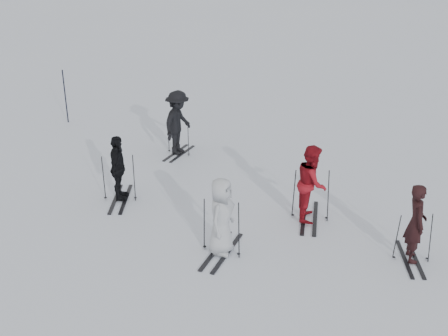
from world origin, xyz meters
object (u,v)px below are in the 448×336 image
(skier_near_dark, at_px, (416,224))
(skier_uphill_left, at_px, (118,169))
(skier_grey, at_px, (221,217))
(skier_red, at_px, (312,184))
(skier_uphill_far, at_px, (178,123))
(piste_marker, at_px, (65,97))

(skier_near_dark, distance_m, skier_uphill_left, 7.26)
(skier_grey, bearing_deg, skier_near_dark, -72.53)
(skier_uphill_left, bearing_deg, skier_grey, -133.72)
(skier_red, xyz_separation_m, skier_grey, (-2.36, -1.18, -0.07))
(skier_near_dark, bearing_deg, skier_red, 50.37)
(skier_red, xyz_separation_m, skier_uphill_left, (-4.56, 1.77, -0.07))
(skier_uphill_far, bearing_deg, skier_red, -115.25)
(skier_red, bearing_deg, skier_grey, 135.81)
(skier_uphill_far, bearing_deg, skier_uphill_left, -177.10)
(skier_near_dark, relative_size, piste_marker, 0.90)
(skier_near_dark, height_order, skier_grey, skier_near_dark)
(skier_grey, bearing_deg, skier_red, -32.67)
(skier_grey, relative_size, skier_uphill_far, 0.87)
(piste_marker, bearing_deg, skier_uphill_left, -73.83)
(skier_near_dark, height_order, piste_marker, piste_marker)
(skier_red, height_order, piste_marker, piste_marker)
(skier_red, relative_size, skier_uphill_far, 0.94)
(skier_near_dark, xyz_separation_m, skier_uphill_far, (-4.36, 6.81, 0.13))
(skier_red, relative_size, skier_grey, 1.08)
(skier_red, height_order, skier_grey, skier_red)
(skier_grey, height_order, skier_uphill_far, skier_uphill_far)
(skier_uphill_far, xyz_separation_m, piste_marker, (-3.69, 3.67, -0.04))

